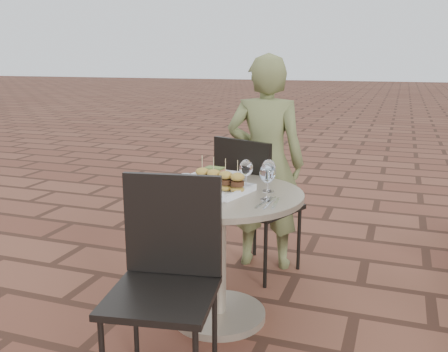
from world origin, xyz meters
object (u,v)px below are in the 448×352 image
(cafe_table, at_px, (219,236))
(plate_salmon, at_px, (215,175))
(diner, at_px, (265,163))
(chair_far, at_px, (252,196))
(plate_tuna, at_px, (191,202))
(plate_sliders, at_px, (220,184))
(chair_near, at_px, (167,266))

(cafe_table, xyz_separation_m, plate_salmon, (-0.13, 0.28, 0.27))
(diner, bearing_deg, plate_salmon, 66.85)
(cafe_table, distance_m, plate_salmon, 0.40)
(diner, bearing_deg, chair_far, 74.96)
(chair_far, height_order, diner, diner)
(chair_far, bearing_deg, cafe_table, 111.44)
(plate_tuna, bearing_deg, cafe_table, 81.75)
(diner, height_order, plate_sliders, diner)
(chair_far, xyz_separation_m, diner, (0.03, 0.21, 0.18))
(chair_near, height_order, diner, diner)
(chair_near, relative_size, plate_salmon, 3.36)
(cafe_table, bearing_deg, chair_near, -92.30)
(diner, distance_m, plate_salmon, 0.57)
(diner, bearing_deg, cafe_table, 81.20)
(plate_salmon, xyz_separation_m, plate_tuna, (0.09, -0.56, -0.00))
(cafe_table, height_order, chair_near, chair_near)
(diner, relative_size, plate_tuna, 4.46)
(chair_near, xyz_separation_m, plate_tuna, (-0.02, 0.31, 0.20))
(plate_salmon, bearing_deg, plate_sliders, -64.46)
(plate_salmon, distance_m, plate_tuna, 0.56)
(cafe_table, relative_size, plate_tuna, 2.77)
(cafe_table, relative_size, chair_near, 0.97)
(plate_salmon, bearing_deg, chair_near, -83.12)
(chair_near, relative_size, diner, 0.64)
(chair_near, distance_m, plate_tuna, 0.36)
(plate_sliders, bearing_deg, chair_near, -92.77)
(plate_salmon, bearing_deg, chair_far, 68.24)
(cafe_table, height_order, plate_tuna, plate_tuna)
(plate_salmon, bearing_deg, diner, 73.04)
(chair_near, xyz_separation_m, plate_salmon, (-0.10, 0.86, 0.20))
(chair_far, height_order, plate_tuna, chair_far)
(diner, xyz_separation_m, plate_sliders, (-0.03, -0.82, 0.05))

